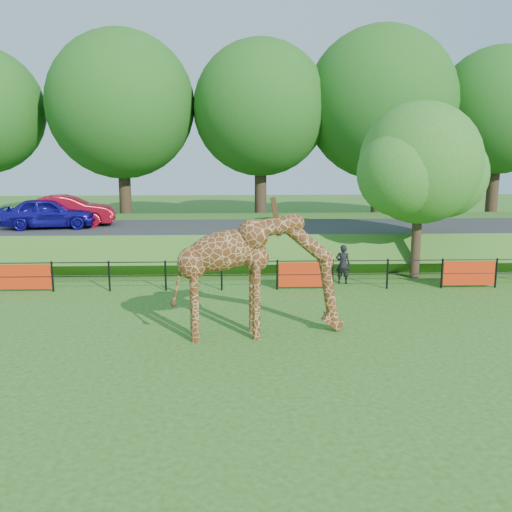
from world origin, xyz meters
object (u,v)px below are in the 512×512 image
(car_red, at_px, (67,211))
(tree_east, at_px, (422,168))
(car_blue, at_px, (49,213))
(giraffe, at_px, (260,276))
(visitor, at_px, (343,264))

(car_red, relative_size, tree_east, 0.63)
(car_blue, xyz_separation_m, tree_east, (15.46, -4.21, 2.17))
(car_blue, bearing_deg, giraffe, -146.79)
(giraffe, height_order, car_red, giraffe)
(giraffe, xyz_separation_m, tree_east, (6.43, 6.53, 2.59))
(tree_east, bearing_deg, giraffe, -134.54)
(car_red, bearing_deg, tree_east, -114.84)
(tree_east, bearing_deg, car_red, 161.64)
(giraffe, bearing_deg, car_red, 119.17)
(giraffe, height_order, tree_east, tree_east)
(car_blue, height_order, car_red, car_red)
(giraffe, xyz_separation_m, car_blue, (-9.03, 10.75, 0.42))
(car_blue, distance_m, tree_east, 16.17)
(car_red, xyz_separation_m, visitor, (11.78, -5.74, -1.38))
(car_red, xyz_separation_m, tree_east, (14.85, -4.93, 2.16))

